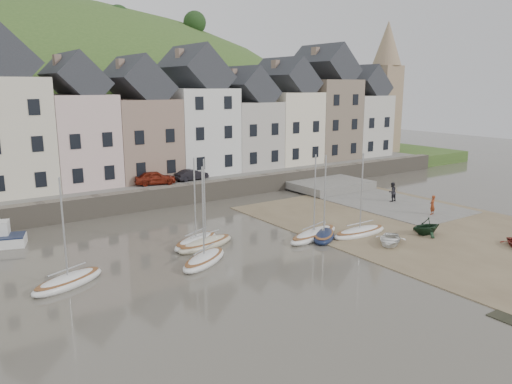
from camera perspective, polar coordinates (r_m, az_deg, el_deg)
ground at (r=33.25m, az=5.94°, el=-6.87°), size 160.00×160.00×0.00m
quay_land at (r=60.27m, az=-14.23°, el=2.23°), size 90.00×30.00×1.50m
quay_street at (r=49.67m, az=-9.57°, el=1.29°), size 70.00×7.00×0.10m
seawall at (r=46.72m, az=-7.71°, el=-0.16°), size 70.00×1.20×1.80m
beach at (r=40.98m, az=17.74°, el=-3.66°), size 18.00×26.00×0.06m
slipway at (r=48.90m, az=13.23°, el=-0.83°), size 8.00×18.00×0.12m
hillside at (r=89.92m, az=-23.02°, el=-7.47°), size 134.40×84.00×84.00m
townhouse_terrace at (r=52.83m, az=-9.70°, el=8.25°), size 61.05×8.00×13.93m
church_spire at (r=72.94m, az=14.74°, el=12.03°), size 4.00×4.00×18.00m
sailboat_0 at (r=29.58m, az=-20.89°, el=-9.58°), size 4.71×3.14×6.32m
sailboat_1 at (r=34.65m, az=-6.95°, el=-5.64°), size 4.64×3.30×6.32m
sailboat_2 at (r=34.07m, az=-5.85°, el=-5.93°), size 4.93×2.56×6.32m
sailboat_3 at (r=31.07m, az=-6.00°, el=-7.76°), size 4.56×3.59×6.32m
sailboat_4 at (r=36.13m, az=6.69°, el=-4.89°), size 5.67×2.93×6.32m
sailboat_5 at (r=36.02m, az=7.82°, el=-4.96°), size 3.80×3.60×6.32m
sailboat_6 at (r=37.26m, az=11.90°, el=-4.54°), size 4.95×1.53×6.32m
rowboat_white at (r=35.56m, az=15.20°, el=-5.35°), size 3.63×3.44×0.61m
rowboat_green at (r=38.46m, az=19.06°, el=-3.74°), size 2.83×2.57×1.30m
person_red at (r=44.23m, az=19.71°, el=-1.42°), size 0.67×0.50×1.66m
person_dark at (r=48.09m, az=15.45°, el=0.02°), size 0.89×0.70×1.82m
car_left at (r=47.72m, az=-11.59°, el=1.63°), size 4.13×2.39×1.32m
car_right at (r=49.37m, az=-7.43°, el=2.00°), size 3.41×1.41×1.10m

